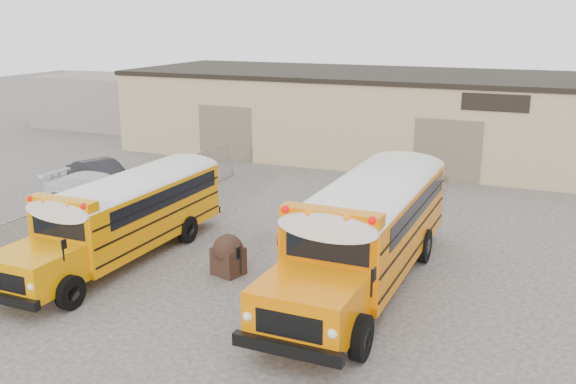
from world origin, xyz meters
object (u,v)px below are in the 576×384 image
at_px(car_white, 98,191).
at_px(car_dark, 102,176).
at_px(tarp_bundle, 228,254).
at_px(school_bus_left, 214,173).
at_px(school_bus_right, 417,175).

xyz_separation_m(car_white, car_dark, (-1.51, 2.17, -0.00)).
height_order(tarp_bundle, car_white, car_white).
bearing_deg(tarp_bundle, school_bus_left, 122.95).
bearing_deg(car_white, school_bus_left, -73.13).
distance_m(school_bus_left, car_dark, 6.32).
relative_size(school_bus_right, car_white, 2.25).
bearing_deg(car_dark, school_bus_right, -62.03).
relative_size(tarp_bundle, car_dark, 0.31).
height_order(school_bus_right, car_white, school_bus_right).
distance_m(school_bus_left, car_white, 5.01).
distance_m(tarp_bundle, car_dark, 11.85).
bearing_deg(school_bus_right, tarp_bundle, -118.13).
bearing_deg(school_bus_left, tarp_bundle, -57.05).
relative_size(school_bus_left, car_white, 1.96).
xyz_separation_m(school_bus_left, school_bus_right, (7.84, 1.96, 0.24)).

